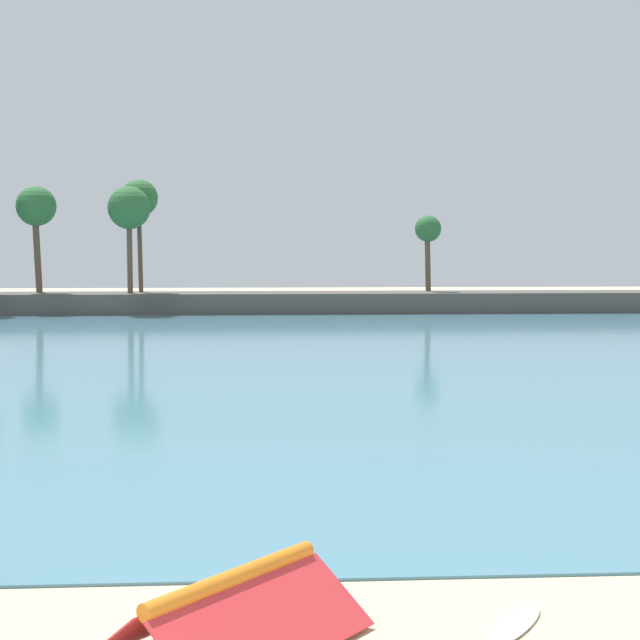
{
  "coord_description": "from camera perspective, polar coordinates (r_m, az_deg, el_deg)",
  "views": [
    {
      "loc": [
        1.55,
        -10.58,
        6.13
      ],
      "look_at": [
        2.92,
        10.66,
        4.53
      ],
      "focal_mm": 58.03,
      "sensor_mm": 36.0,
      "label": 1
    }
  ],
  "objects": [
    {
      "name": "palm_headland",
      "position": [
        89.98,
        -6.95,
        2.04
      ],
      "size": [
        98.88,
        6.32,
        12.24
      ],
      "color": "#514C47",
      "rests_on": "ground"
    },
    {
      "name": "surfboard",
      "position": [
        17.47,
        10.65,
        -16.19
      ],
      "size": [
        1.59,
        2.04,
        0.08
      ],
      "primitive_type": "ellipsoid",
      "rotation": [
        0.0,
        0.0,
        4.13
      ],
      "color": "white",
      "rests_on": "ground"
    },
    {
      "name": "sea",
      "position": [
        74.29,
        -4.88,
        -0.43
      ],
      "size": [
        220.0,
        111.58,
        0.06
      ],
      "primitive_type": "cube",
      "color": "teal",
      "rests_on": "ground"
    },
    {
      "name": "folded_kite",
      "position": [
        16.17,
        -4.82,
        -15.03
      ],
      "size": [
        4.46,
        4.62,
        1.16
      ],
      "color": "red",
      "rests_on": "ground"
    }
  ]
}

